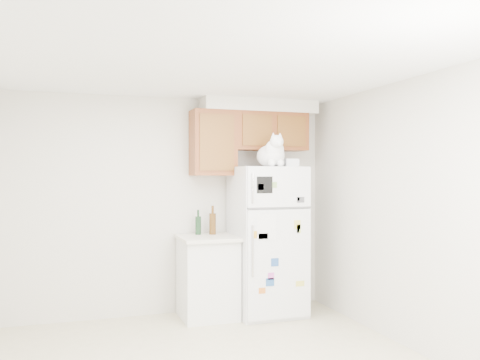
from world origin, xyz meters
name	(u,v)px	position (x,y,z in m)	size (l,w,h in m)	color
room_shell	(221,167)	(0.12, 0.24, 1.67)	(3.84, 4.04, 2.52)	beige
refrigerator	(267,240)	(1.09, 1.61, 0.85)	(0.76, 0.78, 1.70)	white
base_counter	(208,277)	(0.40, 1.68, 0.46)	(0.64, 0.64, 0.92)	white
cat	(272,154)	(1.08, 1.45, 1.84)	(0.37, 0.54, 0.38)	white
storage_box_back	(279,163)	(1.28, 1.70, 1.75)	(0.18, 0.13, 0.10)	white
storage_box_front	(292,163)	(1.33, 1.46, 1.74)	(0.15, 0.11, 0.09)	white
bottle_green	(198,222)	(0.33, 1.85, 1.06)	(0.07, 0.07, 0.29)	#19381E
bottle_amber	(213,220)	(0.49, 1.81, 1.09)	(0.08, 0.08, 0.33)	#593814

